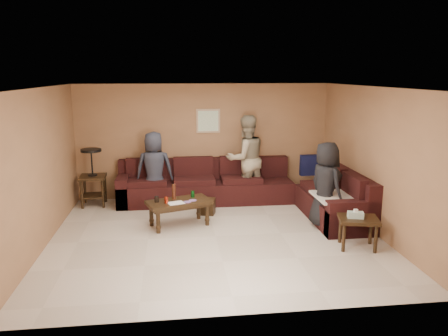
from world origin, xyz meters
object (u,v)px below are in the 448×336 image
object	(u,v)px
side_table_right	(358,222)
person_middle	(246,159)
coffee_table	(179,204)
person_right	(326,185)
end_table_left	(93,176)
waste_bin	(208,206)
sectional_sofa	(247,192)
person_left	(154,169)

from	to	relation	value
side_table_right	person_middle	size ratio (longest dim) A/B	0.38
coffee_table	person_right	distance (m)	2.65
coffee_table	end_table_left	world-z (taller)	end_table_left
waste_bin	sectional_sofa	bearing A→B (deg)	20.12
side_table_right	person_middle	distance (m)	3.12
waste_bin	person_right	distance (m)	2.33
waste_bin	coffee_table	bearing A→B (deg)	-133.96
person_left	person_right	xyz separation A→B (m)	(3.07, -1.69, -0.01)
end_table_left	waste_bin	xyz separation A→B (m)	(2.32, -0.88, -0.47)
person_middle	person_left	bearing A→B (deg)	-13.77
coffee_table	end_table_left	xyz separation A→B (m)	(-1.75, 1.47, 0.23)
sectional_sofa	side_table_right	distance (m)	2.66
end_table_left	person_right	xyz separation A→B (m)	(4.34, -1.86, 0.15)
sectional_sofa	person_middle	bearing A→B (deg)	84.59
person_left	person_middle	distance (m)	1.94
end_table_left	person_right	world-z (taller)	person_right
sectional_sofa	waste_bin	distance (m)	0.91
person_left	person_right	size ratio (longest dim) A/B	1.01
end_table_left	person_left	world-z (taller)	person_left
side_table_right	coffee_table	bearing A→B (deg)	153.73
person_right	coffee_table	bearing A→B (deg)	62.47
person_right	person_middle	bearing A→B (deg)	13.16
coffee_table	side_table_right	xyz separation A→B (m)	(2.78, -1.37, 0.03)
coffee_table	person_right	xyz separation A→B (m)	(2.60, -0.38, 0.37)
end_table_left	waste_bin	bearing A→B (deg)	-20.67
coffee_table	side_table_right	bearing A→B (deg)	-26.27
sectional_sofa	coffee_table	bearing A→B (deg)	-147.42
side_table_right	person_right	bearing A→B (deg)	100.56
side_table_right	person_middle	world-z (taller)	person_middle
waste_bin	person_middle	distance (m)	1.43
person_left	person_middle	world-z (taller)	person_middle
sectional_sofa	end_table_left	xyz separation A→B (m)	(-3.16, 0.57, 0.30)
side_table_right	waste_bin	size ratio (longest dim) A/B	2.23
person_left	person_middle	xyz separation A→B (m)	(1.93, 0.11, 0.15)
coffee_table	waste_bin	xyz separation A→B (m)	(0.58, 0.60, -0.24)
person_left	person_middle	bearing A→B (deg)	-177.13
waste_bin	person_right	xyz separation A→B (m)	(2.02, -0.98, 0.62)
end_table_left	side_table_right	distance (m)	5.35
sectional_sofa	person_right	size ratio (longest dim) A/B	3.00
end_table_left	person_middle	size ratio (longest dim) A/B	0.64
end_table_left	waste_bin	size ratio (longest dim) A/B	3.81
waste_bin	side_table_right	bearing A→B (deg)	-41.75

